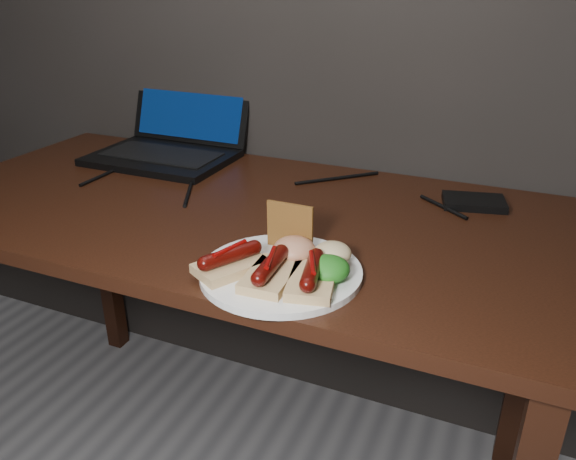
{
  "coord_description": "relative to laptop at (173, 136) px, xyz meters",
  "views": [
    {
      "loc": [
        0.56,
        0.4,
        1.21
      ],
      "look_at": [
        0.23,
        1.18,
        0.82
      ],
      "focal_mm": 35.0,
      "sensor_mm": 36.0,
      "label": 1
    }
  ],
  "objects": [
    {
      "name": "desk_cables",
      "position": [
        0.31,
        -0.13,
        -0.05
      ],
      "size": [
        0.86,
        0.38,
        0.01
      ],
      "color": "black",
      "rests_on": "desk"
    },
    {
      "name": "bread_sausage_center",
      "position": [
        0.54,
        -0.54,
        -0.02
      ],
      "size": [
        0.08,
        0.12,
        0.04
      ],
      "color": "#E0CB84",
      "rests_on": "plate"
    },
    {
      "name": "bread_sausage_left",
      "position": [
        0.47,
        -0.54,
        -0.02
      ],
      "size": [
        0.12,
        0.13,
        0.04
      ],
      "color": "#E0CB84",
      "rests_on": "plate"
    },
    {
      "name": "coleslaw_mound",
      "position": [
        0.61,
        -0.44,
        -0.02
      ],
      "size": [
        0.06,
        0.06,
        0.04
      ],
      "primitive_type": "ellipsoid",
      "color": "beige",
      "rests_on": "plate"
    },
    {
      "name": "crispbread",
      "position": [
        0.53,
        -0.42,
        0.0
      ],
      "size": [
        0.08,
        0.01,
        0.08
      ],
      "primitive_type": "cube",
      "color": "olive",
      "rests_on": "plate"
    },
    {
      "name": "salsa_mound",
      "position": [
        0.55,
        -0.46,
        -0.02
      ],
      "size": [
        0.07,
        0.07,
        0.04
      ],
      "primitive_type": "ellipsoid",
      "color": "#A82110",
      "rests_on": "plate"
    },
    {
      "name": "hard_drive",
      "position": [
        0.8,
        -0.05,
        -0.05
      ],
      "size": [
        0.15,
        0.11,
        0.02
      ],
      "primitive_type": "cube",
      "rotation": [
        0.0,
        0.0,
        0.23
      ],
      "color": "black",
      "rests_on": "desk"
    },
    {
      "name": "bread_sausage_right",
      "position": [
        0.61,
        -0.53,
        -0.02
      ],
      "size": [
        0.09,
        0.13,
        0.04
      ],
      "color": "#E0CB84",
      "rests_on": "plate"
    },
    {
      "name": "salad_greens",
      "position": [
        0.63,
        -0.5,
        -0.02
      ],
      "size": [
        0.07,
        0.07,
        0.04
      ],
      "primitive_type": "ellipsoid",
      "color": "#1D5D12",
      "rests_on": "plate"
    },
    {
      "name": "plate",
      "position": [
        0.54,
        -0.5,
        -0.05
      ],
      "size": [
        0.35,
        0.35,
        0.01
      ],
      "primitive_type": "cylinder",
      "rotation": [
        0.0,
        0.0,
        0.36
      ],
      "color": "white",
      "rests_on": "desk"
    },
    {
      "name": "desk",
      "position": [
        0.31,
        -0.26,
        -0.14
      ],
      "size": [
        1.4,
        0.7,
        0.75
      ],
      "color": "#33170C",
      "rests_on": "ground"
    },
    {
      "name": "laptop",
      "position": [
        0.0,
        0.0,
        0.0
      ],
      "size": [
        0.36,
        0.34,
        0.25
      ],
      "color": "black",
      "rests_on": "desk"
    }
  ]
}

